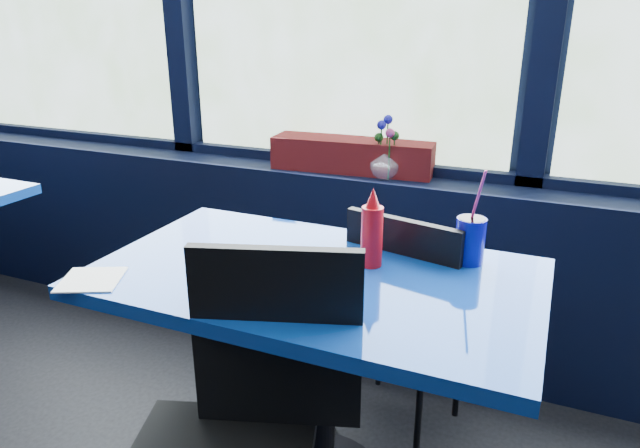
% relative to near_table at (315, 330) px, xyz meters
% --- Properties ---
extents(window_sill, '(5.00, 0.26, 0.80)m').
position_rel_near_table_xyz_m(window_sill, '(-0.30, 0.87, -0.17)').
color(window_sill, black).
rests_on(window_sill, ground).
extents(near_table, '(1.20, 0.70, 0.75)m').
position_rel_near_table_xyz_m(near_table, '(0.00, 0.00, 0.00)').
color(near_table, black).
rests_on(near_table, ground).
extents(chair_near_front, '(0.53, 0.53, 0.93)m').
position_rel_near_table_xyz_m(chair_near_front, '(-0.01, -0.38, -0.04)').
color(chair_near_front, black).
rests_on(chair_near_front, ground).
extents(chair_near_back, '(0.46, 0.46, 0.86)m').
position_rel_near_table_xyz_m(chair_near_back, '(0.16, 0.33, -0.08)').
color(chair_near_back, black).
rests_on(chair_near_back, ground).
extents(planter_box, '(0.68, 0.22, 0.13)m').
position_rel_near_table_xyz_m(planter_box, '(-0.21, 0.88, 0.30)').
color(planter_box, maroon).
rests_on(planter_box, window_sill).
extents(flower_vase, '(0.15, 0.16, 0.25)m').
position_rel_near_table_xyz_m(flower_vase, '(-0.06, 0.82, 0.31)').
color(flower_vase, silver).
rests_on(flower_vase, window_sill).
extents(food_basket, '(0.25, 0.23, 0.09)m').
position_rel_near_table_xyz_m(food_basket, '(-0.07, -0.17, 0.21)').
color(food_basket, '#BA0C14').
rests_on(food_basket, near_table).
extents(ketchup_bottle, '(0.06, 0.06, 0.23)m').
position_rel_near_table_xyz_m(ketchup_bottle, '(0.13, 0.10, 0.28)').
color(ketchup_bottle, '#BA0C14').
rests_on(ketchup_bottle, near_table).
extents(soda_cup, '(0.08, 0.08, 0.28)m').
position_rel_near_table_xyz_m(soda_cup, '(0.37, 0.23, 0.25)').
color(soda_cup, '#0D0E90').
rests_on(soda_cup, near_table).
extents(napkin, '(0.20, 0.20, 0.00)m').
position_rel_near_table_xyz_m(napkin, '(-0.52, -0.28, 0.18)').
color(napkin, white).
rests_on(napkin, near_table).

